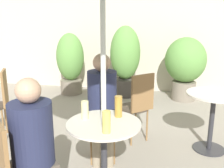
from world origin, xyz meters
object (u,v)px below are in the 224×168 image
(cafe_table_far, at_px, (213,109))
(bistro_chair_1, at_px, (16,168))
(potted_plant_2, at_px, (185,64))
(seated_person_1, at_px, (34,142))
(potted_plant_1, at_px, (125,58))
(seated_person_0, at_px, (102,100))
(potted_plant_0, at_px, (70,62))
(bistro_chair_0, at_px, (102,111))
(beer_glass_1, at_px, (85,110))
(bistro_chair_3, at_px, (138,102))
(beer_glass_2, at_px, (106,122))
(beer_glass_0, at_px, (118,106))
(cafe_table_near, at_px, (104,144))

(cafe_table_far, bearing_deg, bistro_chair_1, -135.64)
(potted_plant_2, bearing_deg, bistro_chair_1, -112.26)
(seated_person_1, height_order, potted_plant_1, potted_plant_1)
(seated_person_0, xyz_separation_m, seated_person_1, (-0.30, -1.03, -0.02))
(potted_plant_1, bearing_deg, potted_plant_0, -178.11)
(potted_plant_1, bearing_deg, seated_person_1, -93.21)
(seated_person_0, height_order, potted_plant_2, seated_person_0)
(potted_plant_1, bearing_deg, bistro_chair_0, -88.67)
(bistro_chair_0, relative_size, beer_glass_1, 5.64)
(bistro_chair_3, xyz_separation_m, seated_person_0, (-0.36, -0.55, 0.19))
(cafe_table_far, height_order, bistro_chair_1, bistro_chair_1)
(seated_person_0, height_order, potted_plant_0, potted_plant_0)
(bistro_chair_0, distance_m, bistro_chair_3, 0.57)
(bistro_chair_0, xyz_separation_m, seated_person_1, (-0.26, -1.17, 0.17))
(cafe_table_far, bearing_deg, potted_plant_2, 94.88)
(seated_person_0, relative_size, potted_plant_0, 0.98)
(potted_plant_0, height_order, potted_plant_1, potted_plant_1)
(seated_person_0, distance_m, beer_glass_2, 0.82)
(beer_glass_1, xyz_separation_m, beer_glass_2, (0.25, -0.25, 0.01))
(seated_person_1, xyz_separation_m, beer_glass_1, (0.26, 0.49, 0.09))
(bistro_chair_0, height_order, potted_plant_2, potted_plant_2)
(seated_person_1, height_order, potted_plant_2, potted_plant_2)
(seated_person_0, bearing_deg, potted_plant_1, 78.17)
(potted_plant_0, relative_size, potted_plant_1, 0.89)
(cafe_table_far, height_order, beer_glass_0, beer_glass_0)
(potted_plant_1, bearing_deg, beer_glass_2, -84.87)
(potted_plant_0, bearing_deg, cafe_table_far, -38.83)
(seated_person_1, xyz_separation_m, potted_plant_2, (1.40, 3.58, -0.01))
(bistro_chair_3, bearing_deg, beer_glass_2, 41.83)
(bistro_chair_1, xyz_separation_m, beer_glass_0, (0.66, 0.70, 0.28))
(cafe_table_far, bearing_deg, beer_glass_1, -141.41)
(cafe_table_far, distance_m, bistro_chair_1, 2.35)
(cafe_table_far, relative_size, beer_glass_0, 3.75)
(cafe_table_near, distance_m, bistro_chair_1, 0.77)
(seated_person_1, relative_size, potted_plant_1, 0.85)
(bistro_chair_1, height_order, seated_person_1, seated_person_1)
(beer_glass_1, bearing_deg, potted_plant_0, 111.56)
(potted_plant_0, bearing_deg, bistro_chair_3, -51.09)
(cafe_table_near, relative_size, bistro_chair_0, 0.78)
(beer_glass_0, xyz_separation_m, potted_plant_2, (0.85, 2.99, -0.12))
(seated_person_1, xyz_separation_m, potted_plant_1, (0.20, 3.63, 0.06))
(seated_person_0, bearing_deg, bistro_chair_0, 90.00)
(bistro_chair_1, relative_size, seated_person_1, 0.77)
(seated_person_1, relative_size, beer_glass_1, 7.33)
(seated_person_1, bearing_deg, beer_glass_1, -71.54)
(bistro_chair_0, xyz_separation_m, beer_glass_0, (0.29, -0.58, 0.28))
(beer_glass_1, relative_size, potted_plant_2, 0.14)
(seated_person_0, distance_m, beer_glass_0, 0.51)
(bistro_chair_3, height_order, beer_glass_1, bistro_chair_3)
(cafe_table_far, bearing_deg, seated_person_0, -158.07)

